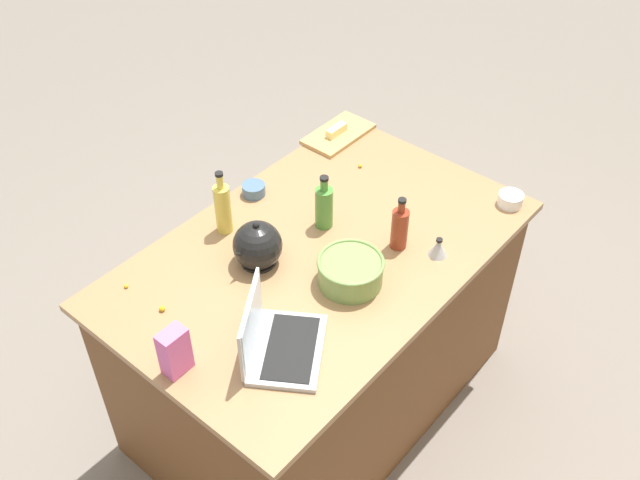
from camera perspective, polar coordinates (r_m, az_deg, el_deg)
ground_plane at (r=3.36m, az=-0.00°, el=-12.17°), size 12.00×12.00×0.00m
island_counter at (r=3.01m, az=-0.00°, el=-7.10°), size 1.58×1.01×0.90m
laptop at (r=2.33m, az=-3.50°, el=-7.90°), size 0.38×0.36×0.22m
mixing_bowl_large at (r=2.53m, az=2.41°, el=-2.45°), size 0.24×0.24×0.10m
bottle_oil at (r=2.73m, az=-7.65°, el=2.54°), size 0.06×0.06×0.27m
bottle_soy at (r=2.66m, az=6.28°, el=0.97°), size 0.06×0.06×0.22m
bottle_olive at (r=2.74m, az=0.32°, el=2.67°), size 0.07×0.07×0.23m
kettle at (r=2.60m, az=-4.95°, el=-0.46°), size 0.21×0.18×0.20m
cutting_board at (r=3.29m, az=1.46°, el=8.33°), size 0.33×0.18×0.02m
butter_stick_left at (r=3.26m, az=1.31°, el=8.62°), size 0.11×0.04×0.04m
ramekin_small at (r=2.94m, az=-5.24°, el=3.97°), size 0.09×0.09×0.05m
ramekin_medium at (r=2.98m, az=14.75°, el=3.10°), size 0.10×0.10×0.05m
kitchen_timer at (r=2.68m, az=9.29°, el=-0.59°), size 0.07×0.07×0.08m
candy_bag at (r=2.29m, az=-11.36°, el=-8.59°), size 0.09×0.06×0.17m
candy_0 at (r=2.63m, az=-15.00°, el=-3.53°), size 0.01×0.01×0.01m
candy_1 at (r=2.33m, az=-3.35°, el=-9.31°), size 0.02×0.02×0.02m
candy_2 at (r=2.52m, az=-12.31°, el=-5.30°), size 0.02×0.02×0.02m
candy_3 at (r=3.09m, az=3.19°, el=5.85°), size 0.02×0.02×0.02m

